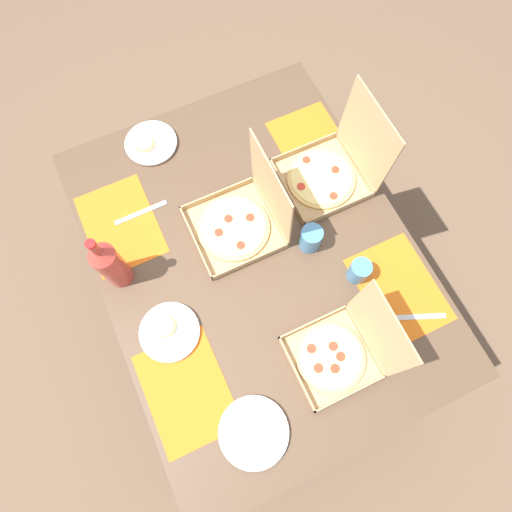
# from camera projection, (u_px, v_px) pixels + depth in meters

# --- Properties ---
(ground_plane) EXTENTS (6.00, 6.00, 0.00)m
(ground_plane) POSITION_uv_depth(u_px,v_px,m) (256.00, 304.00, 2.33)
(ground_plane) COLOR brown
(dining_table) EXTENTS (1.47, 1.12, 0.76)m
(dining_table) POSITION_uv_depth(u_px,v_px,m) (256.00, 265.00, 1.71)
(dining_table) COLOR #3F3328
(dining_table) RESTS_ON ground_plane
(placemat_near_left) EXTENTS (0.36, 0.26, 0.00)m
(placemat_near_left) POSITION_uv_depth(u_px,v_px,m) (120.00, 225.00, 1.66)
(placemat_near_left) COLOR orange
(placemat_near_left) RESTS_ON dining_table
(placemat_near_right) EXTENTS (0.36, 0.26, 0.00)m
(placemat_near_right) POSITION_uv_depth(u_px,v_px,m) (186.00, 391.00, 1.45)
(placemat_near_right) COLOR orange
(placemat_near_right) RESTS_ON dining_table
(placemat_far_left) EXTENTS (0.36, 0.26, 0.00)m
(placemat_far_left) POSITION_uv_depth(u_px,v_px,m) (313.00, 146.00, 1.78)
(placemat_far_left) COLOR orange
(placemat_far_left) RESTS_ON dining_table
(placemat_far_right) EXTENTS (0.36, 0.26, 0.00)m
(placemat_far_right) POSITION_uv_depth(u_px,v_px,m) (399.00, 289.00, 1.57)
(placemat_far_right) COLOR orange
(placemat_far_right) RESTS_ON dining_table
(pizza_box_corner_left) EXTENTS (0.30, 0.32, 0.34)m
(pizza_box_corner_left) POSITION_uv_depth(u_px,v_px,m) (331.00, 170.00, 1.68)
(pizza_box_corner_left) COLOR tan
(pizza_box_corner_left) RESTS_ON dining_table
(pizza_box_edge_far) EXTENTS (0.27, 0.30, 0.30)m
(pizza_box_edge_far) POSITION_uv_depth(u_px,v_px,m) (341.00, 352.00, 1.45)
(pizza_box_edge_far) COLOR tan
(pizza_box_edge_far) RESTS_ON dining_table
(pizza_box_corner_right) EXTENTS (0.31, 0.31, 0.34)m
(pizza_box_corner_right) POSITION_uv_depth(u_px,v_px,m) (241.00, 220.00, 1.61)
(pizza_box_corner_right) COLOR tan
(pizza_box_corner_right) RESTS_ON dining_table
(plate_near_left) EXTENTS (0.21, 0.21, 0.03)m
(plate_near_left) POSITION_uv_depth(u_px,v_px,m) (169.00, 331.00, 1.51)
(plate_near_left) COLOR white
(plate_near_left) RESTS_ON dining_table
(plate_middle) EXTENTS (0.21, 0.21, 0.03)m
(plate_middle) POSITION_uv_depth(u_px,v_px,m) (150.00, 143.00, 1.77)
(plate_middle) COLOR white
(plate_middle) RESTS_ON dining_table
(plate_far_right) EXTENTS (0.23, 0.23, 0.02)m
(plate_far_right) POSITION_uv_depth(u_px,v_px,m) (254.00, 432.00, 1.40)
(plate_far_right) COLOR white
(plate_far_right) RESTS_ON dining_table
(soda_bottle) EXTENTS (0.09, 0.09, 0.32)m
(soda_bottle) POSITION_uv_depth(u_px,v_px,m) (110.00, 264.00, 1.46)
(soda_bottle) COLOR #B2382D
(soda_bottle) RESTS_ON dining_table
(cup_spare) EXTENTS (0.07, 0.07, 0.10)m
(cup_spare) POSITION_uv_depth(u_px,v_px,m) (359.00, 271.00, 1.54)
(cup_spare) COLOR teal
(cup_spare) RESTS_ON dining_table
(cup_clear_left) EXTENTS (0.08, 0.08, 0.11)m
(cup_clear_left) POSITION_uv_depth(u_px,v_px,m) (311.00, 238.00, 1.58)
(cup_clear_left) COLOR teal
(cup_clear_left) RESTS_ON dining_table
(knife_by_near_right) EXTENTS (0.02, 0.21, 0.00)m
(knife_by_near_right) POSITION_uv_depth(u_px,v_px,m) (141.00, 213.00, 1.67)
(knife_by_near_right) COLOR #B7B7BC
(knife_by_near_right) RESTS_ON dining_table
(knife_by_near_left) EXTENTS (0.10, 0.20, 0.00)m
(knife_by_near_left) POSITION_uv_depth(u_px,v_px,m) (416.00, 317.00, 1.54)
(knife_by_near_left) COLOR #B7B7BC
(knife_by_near_left) RESTS_ON dining_table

